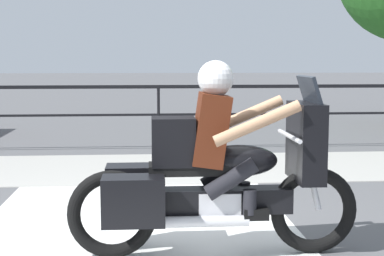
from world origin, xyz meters
name	(u,v)px	position (x,y,z in m)	size (l,w,h in m)	color
ground_plane	(170,237)	(0.00, 0.00, 0.00)	(120.00, 120.00, 0.00)	#565659
sidewalk_band	(161,168)	(0.00, 3.40, 0.01)	(44.00, 2.40, 0.01)	#A8A59E
crosswalk_band	(137,244)	(-0.30, -0.20, 0.00)	(3.03, 6.00, 0.01)	silver
fence_railing	(158,99)	(0.00, 5.07, 0.91)	(36.00, 0.05, 1.15)	black
motorcycle	(213,171)	(0.33, -0.53, 0.70)	(2.39, 0.76, 1.60)	black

